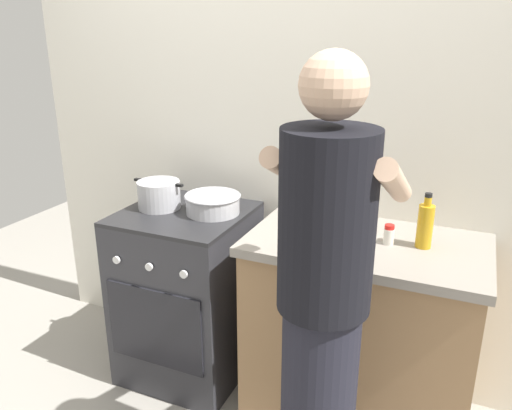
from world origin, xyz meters
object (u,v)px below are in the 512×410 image
pot (159,195)px  person (323,316)px  stove_range (188,293)px  utensil_crock (333,199)px  oil_bottle (425,225)px  mixing_bowl (213,203)px  spice_bottle (389,235)px

pot → person: person is taller
stove_range → utensil_crock: 0.91m
oil_bottle → person: bearing=-111.4°
mixing_bowl → oil_bottle: 0.98m
spice_bottle → person: size_ratio=0.05×
stove_range → mixing_bowl: size_ratio=3.29×
oil_bottle → utensil_crock: bearing=159.3°
stove_range → utensil_crock: utensil_crock is taller
utensil_crock → spice_bottle: size_ratio=3.96×
pot → mixing_bowl: bearing=8.2°
mixing_bowl → pot: bearing=-171.8°
oil_bottle → person: size_ratio=0.14×
pot → person: 1.18m
pot → oil_bottle: bearing=1.3°
utensil_crock → person: size_ratio=0.20×
stove_range → spice_bottle: size_ratio=10.60×
utensil_crock → oil_bottle: 0.46m
spice_bottle → oil_bottle: (0.14, 0.03, 0.06)m
pot → spice_bottle: bearing=0.2°
person → utensil_crock: bearing=103.6°
oil_bottle → spice_bottle: bearing=-169.5°
mixing_bowl → oil_bottle: oil_bottle is taller
mixing_bowl → utensil_crock: bearing=15.2°
utensil_crock → oil_bottle: utensil_crock is taller
mixing_bowl → spice_bottle: size_ratio=3.22×
spice_bottle → utensil_crock: bearing=147.4°
stove_range → oil_bottle: size_ratio=3.88×
mixing_bowl → oil_bottle: size_ratio=1.18×
mixing_bowl → person: person is taller
mixing_bowl → person: 0.98m
utensil_crock → pot: bearing=-167.1°
stove_range → pot: pot is taller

